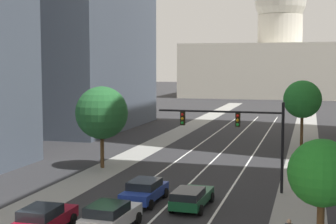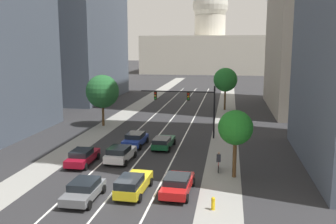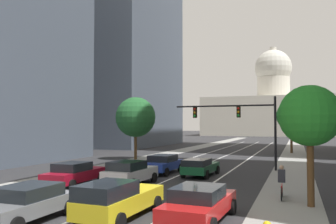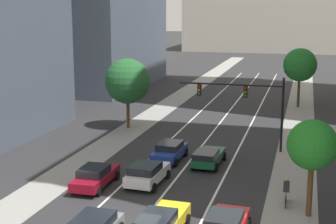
{
  "view_description": "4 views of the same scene",
  "coord_description": "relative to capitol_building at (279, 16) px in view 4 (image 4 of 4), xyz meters",
  "views": [
    {
      "loc": [
        8.38,
        -17.19,
        8.69
      ],
      "look_at": [
        -1.79,
        19.44,
        5.21
      ],
      "focal_mm": 54.94,
      "sensor_mm": 36.0,
      "label": 1
    },
    {
      "loc": [
        8.38,
        -25.8,
        10.81
      ],
      "look_at": [
        1.61,
        15.54,
        3.42
      ],
      "focal_mm": 40.63,
      "sensor_mm": 36.0,
      "label": 2
    },
    {
      "loc": [
        8.38,
        -12.8,
        3.73
      ],
      "look_at": [
        -2.94,
        18.07,
        5.02
      ],
      "focal_mm": 37.72,
      "sensor_mm": 36.0,
      "label": 3
    },
    {
      "loc": [
        8.38,
        -23.47,
        11.64
      ],
      "look_at": [
        -1.72,
        13.14,
        3.86
      ],
      "focal_mm": 53.96,
      "sensor_mm": 36.0,
      "label": 4
    }
  ],
  "objects": [
    {
      "name": "car_green",
      "position": [
        1.58,
        -114.82,
        -8.95
      ],
      "size": [
        2.08,
        4.53,
        1.33
      ],
      "rotation": [
        0.0,
        0.0,
        1.54
      ],
      "color": "#14512D",
      "rests_on": "ground"
    },
    {
      "name": "sidewalk_left",
      "position": [
        -7.92,
        -92.39,
        -9.66
      ],
      "size": [
        3.12,
        130.0,
        0.01
      ],
      "primitive_type": "cube",
      "color": "gray",
      "rests_on": "ground"
    },
    {
      "name": "lane_stripe_center",
      "position": [
        0.0,
        -102.39,
        -9.66
      ],
      "size": [
        0.16,
        90.0,
        0.01
      ],
      "primitive_type": "cube",
      "color": "white",
      "rests_on": "ground"
    },
    {
      "name": "capitol_building",
      "position": [
        0.0,
        0.0,
        0.0
      ],
      "size": [
        50.7,
        28.73,
        33.9
      ],
      "color": "beige",
      "rests_on": "ground"
    },
    {
      "name": "street_tree_mid_left",
      "position": [
        -8.48,
        -104.67,
        -4.98
      ],
      "size": [
        4.45,
        4.45,
        6.92
      ],
      "color": "#51381E",
      "rests_on": "ground"
    },
    {
      "name": "cyclist",
      "position": [
        7.6,
        -121.24,
        -8.82
      ],
      "size": [
        0.36,
        1.7,
        1.72
      ],
      "rotation": [
        0.0,
        0.0,
        1.58
      ],
      "color": "black",
      "rests_on": "ground"
    },
    {
      "name": "car_white",
      "position": [
        -1.6,
        -120.0,
        -8.87
      ],
      "size": [
        2.28,
        4.33,
        1.52
      ],
      "rotation": [
        0.0,
        0.0,
        1.52
      ],
      "color": "silver",
      "rests_on": "ground"
    },
    {
      "name": "car_blue",
      "position": [
        -1.59,
        -114.21,
        -8.9
      ],
      "size": [
        2.18,
        4.45,
        1.44
      ],
      "rotation": [
        0.0,
        0.0,
        1.53
      ],
      "color": "#1E389E",
      "rests_on": "ground"
    },
    {
      "name": "street_tree_near_right",
      "position": [
        8.93,
        -122.56,
        -5.49
      ],
      "size": [
        2.85,
        2.85,
        5.64
      ],
      "color": "#51381E",
      "rests_on": "ground"
    },
    {
      "name": "lane_stripe_right",
      "position": [
        3.18,
        -102.39,
        -9.66
      ],
      "size": [
        0.16,
        90.0,
        0.01
      ],
      "primitive_type": "cube",
      "color": "white",
      "rests_on": "ground"
    },
    {
      "name": "ground_plane",
      "position": [
        0.0,
        -87.39,
        -9.67
      ],
      "size": [
        400.0,
        400.0,
        0.0
      ],
      "primitive_type": "plane",
      "color": "#2B2B2D"
    },
    {
      "name": "car_yellow",
      "position": [
        1.58,
        -127.53,
        -8.85
      ],
      "size": [
        2.08,
        4.81,
        1.57
      ],
      "rotation": [
        0.0,
        0.0,
        1.53
      ],
      "color": "yellow",
      "rests_on": "ground"
    },
    {
      "name": "street_tree_far_right",
      "position": [
        7.61,
        -88.92,
        -4.58
      ],
      "size": [
        3.98,
        3.98,
        7.09
      ],
      "color": "#51381E",
      "rests_on": "ground"
    },
    {
      "name": "car_crimson",
      "position": [
        -4.77,
        -121.38,
        -8.91
      ],
      "size": [
        2.04,
        4.76,
        1.45
      ],
      "rotation": [
        0.0,
        0.0,
        1.59
      ],
      "color": "maroon",
      "rests_on": "ground"
    },
    {
      "name": "lane_stripe_left",
      "position": [
        -3.18,
        -102.39,
        -9.66
      ],
      "size": [
        0.16,
        90.0,
        0.01
      ],
      "primitive_type": "cube",
      "color": "white",
      "rests_on": "ground"
    },
    {
      "name": "traffic_signal_mast",
      "position": [
        3.79,
        -109.51,
        -5.3
      ],
      "size": [
        8.77,
        0.39,
        6.2
      ],
      "color": "black",
      "rests_on": "ground"
    },
    {
      "name": "sidewalk_right",
      "position": [
        7.92,
        -92.39,
        -9.66
      ],
      "size": [
        3.12,
        130.0,
        0.01
      ],
      "primitive_type": "cube",
      "color": "gray",
      "rests_on": "ground"
    }
  ]
}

